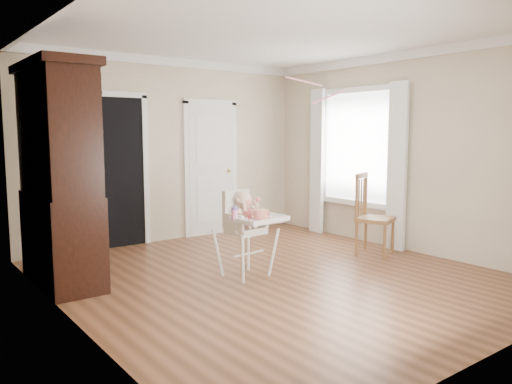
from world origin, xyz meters
TOP-DOWN VIEW (x-y plane):
  - floor at (0.00, 0.00)m, footprint 5.00×5.00m
  - ceiling at (0.00, 0.00)m, footprint 5.00×5.00m
  - wall_back at (0.00, 2.50)m, footprint 4.50×0.00m
  - wall_left at (-2.25, 0.00)m, footprint 0.00×5.00m
  - wall_right at (2.25, 0.00)m, footprint 0.00×5.00m
  - crown_molding at (0.00, 0.00)m, footprint 4.50×5.00m
  - doorway at (-0.90, 2.48)m, footprint 1.06×0.05m
  - closet_door at (0.70, 2.48)m, footprint 0.96×0.09m
  - window_right at (2.18, 0.80)m, footprint 0.13×1.84m
  - high_chair at (-0.27, 0.21)m, footprint 0.62×0.75m
  - baby at (-0.27, 0.23)m, footprint 0.29×0.22m
  - cake at (-0.24, -0.03)m, footprint 0.22×0.22m
  - sippy_cup at (-0.51, 0.07)m, footprint 0.07×0.07m
  - china_cabinet at (-1.99, 1.17)m, footprint 0.62×1.38m
  - dining_chair at (1.69, 0.04)m, footprint 0.57×0.57m
  - streamer at (0.89, 0.56)m, footprint 0.25×0.45m

SIDE VIEW (x-z plane):
  - floor at x=0.00m, z-range 0.00..0.00m
  - dining_chair at x=1.69m, z-range -0.04..1.04m
  - high_chair at x=-0.27m, z-range 0.12..1.11m
  - cake at x=-0.24m, z-range 0.69..0.79m
  - baby at x=-0.27m, z-range 0.54..0.96m
  - sippy_cup at x=-0.51m, z-range 0.67..0.85m
  - closet_door at x=0.70m, z-range -0.04..2.09m
  - doorway at x=-0.90m, z-range 0.00..2.22m
  - china_cabinet at x=-1.99m, z-range 0.00..2.33m
  - window_right at x=2.18m, z-range 0.14..2.44m
  - wall_back at x=0.00m, z-range -0.90..3.60m
  - wall_left at x=-2.25m, z-range -1.15..3.85m
  - wall_right at x=2.25m, z-range -1.15..3.85m
  - streamer at x=0.89m, z-range 2.19..2.34m
  - crown_molding at x=0.00m, z-range 2.58..2.70m
  - ceiling at x=0.00m, z-range 2.70..2.70m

